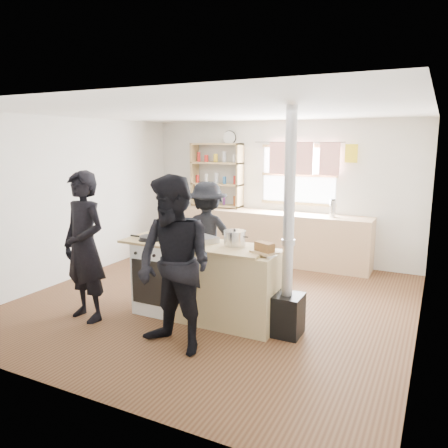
{
  "coord_description": "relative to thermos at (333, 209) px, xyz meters",
  "views": [
    {
      "loc": [
        2.6,
        -4.98,
        2.14
      ],
      "look_at": [
        0.17,
        -0.1,
        1.1
      ],
      "focal_mm": 35.0,
      "sensor_mm": 36.0,
      "label": 1
    }
  ],
  "objects": [
    {
      "name": "stockpot_stove",
      "position": [
        -1.23,
        -2.64,
        -0.02
      ],
      "size": [
        0.23,
        0.23,
        0.19
      ],
      "color": "silver",
      "rests_on": "cooking_island"
    },
    {
      "name": "skillet_greens",
      "position": [
        -1.59,
        -2.87,
        -0.08
      ],
      "size": [
        0.3,
        0.3,
        0.05
      ],
      "color": "black",
      "rests_on": "cooking_island"
    },
    {
      "name": "back_counter",
      "position": [
        -1.03,
        0.0,
        -0.59
      ],
      "size": [
        3.4,
        0.55,
        0.9
      ],
      "primitive_type": "cube",
      "color": "tan",
      "rests_on": "ground"
    },
    {
      "name": "stockpot_counter",
      "position": [
        -0.54,
        -2.67,
        -0.02
      ],
      "size": [
        0.26,
        0.26,
        0.2
      ],
      "color": "silver",
      "rests_on": "cooking_island"
    },
    {
      "name": "flue_heater",
      "position": [
        0.15,
        -2.78,
        -0.38
      ],
      "size": [
        0.35,
        0.35,
        2.5
      ],
      "color": "black",
      "rests_on": "ground"
    },
    {
      "name": "thermos",
      "position": [
        0.0,
        0.0,
        0.0
      ],
      "size": [
        0.1,
        0.1,
        0.28
      ],
      "primitive_type": "cylinder",
      "color": "silver",
      "rests_on": "back_counter"
    },
    {
      "name": "person_far",
      "position": [
        -1.42,
        -1.73,
        -0.25
      ],
      "size": [
        1.14,
        0.85,
        1.57
      ],
      "primitive_type": "imported",
      "rotation": [
        0.0,
        0.0,
        3.43
      ],
      "color": "black",
      "rests_on": "ground"
    },
    {
      "name": "person_near_left",
      "position": [
        -2.17,
        -3.42,
        -0.14
      ],
      "size": [
        0.73,
        0.55,
        1.8
      ],
      "primitive_type": "imported",
      "rotation": [
        0.0,
        0.0,
        -0.19
      ],
      "color": "black",
      "rests_on": "ground"
    },
    {
      "name": "person_near_right",
      "position": [
        -0.76,
        -3.63,
        -0.13
      ],
      "size": [
        1.0,
        0.85,
        1.82
      ],
      "primitive_type": "imported",
      "rotation": [
        0.0,
        0.0,
        -0.2
      ],
      "color": "black",
      "rests_on": "ground"
    },
    {
      "name": "shelving_unit",
      "position": [
        -2.23,
        0.12,
        0.47
      ],
      "size": [
        1.0,
        0.28,
        1.2
      ],
      "color": "tan",
      "rests_on": "back_counter"
    },
    {
      "name": "roast_tray",
      "position": [
        -0.96,
        -2.69,
        -0.07
      ],
      "size": [
        0.4,
        0.38,
        0.07
      ],
      "color": "silver",
      "rests_on": "cooking_island"
    },
    {
      "name": "cooking_island",
      "position": [
        -0.89,
        -2.77,
        -0.57
      ],
      "size": [
        1.97,
        0.64,
        0.93
      ],
      "color": "white",
      "rests_on": "ground"
    },
    {
      "name": "ground",
      "position": [
        -1.03,
        -2.22,
        -1.04
      ],
      "size": [
        5.0,
        5.0,
        0.01
      ],
      "primitive_type": "cube",
      "color": "brown",
      "rests_on": "ground"
    },
    {
      "name": "bread_board",
      "position": [
        -0.1,
        -2.85,
        -0.06
      ],
      "size": [
        0.34,
        0.3,
        0.12
      ],
      "color": "tan",
      "rests_on": "cooking_island"
    }
  ]
}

